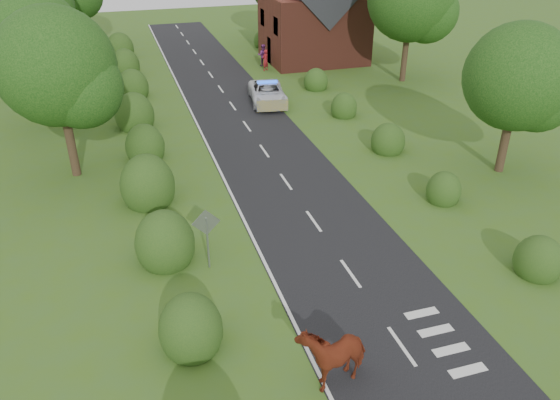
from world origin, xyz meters
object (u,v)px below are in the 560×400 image
object	(u,v)px
cow	(332,355)
police_van	(267,93)
road_sign	(207,230)
pedestrian_red	(265,60)
pedestrian_purple	(263,55)

from	to	relation	value
cow	police_van	size ratio (longest dim) A/B	0.43
cow	road_sign	bearing A→B (deg)	-175.79
cow	police_van	distance (m)	24.98
police_van	pedestrian_red	xyz separation A→B (m)	(2.09, 7.94, 0.16)
police_van	cow	bearing A→B (deg)	-93.15
cow	pedestrian_red	world-z (taller)	pedestrian_red
road_sign	pedestrian_purple	world-z (taller)	road_sign
cow	pedestrian_purple	xyz separation A→B (m)	(7.36, 33.88, 0.08)
road_sign	pedestrian_red	distance (m)	27.69
police_van	pedestrian_purple	distance (m)	9.69
cow	police_van	world-z (taller)	cow
road_sign	cow	world-z (taller)	road_sign
police_van	pedestrian_purple	bearing A→B (deg)	84.82
cow	pedestrian_purple	bearing A→B (deg)	151.23
pedestrian_red	cow	bearing A→B (deg)	43.00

